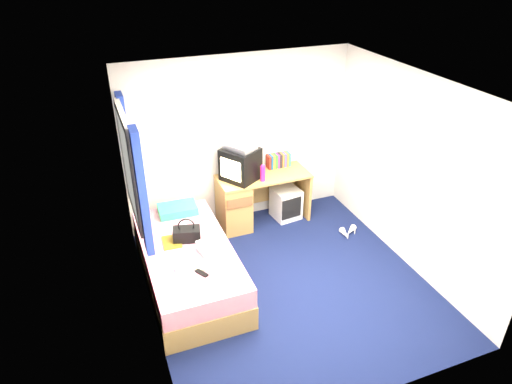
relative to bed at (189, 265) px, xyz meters
name	(u,v)px	position (x,y,z in m)	size (l,w,h in m)	color
ground	(287,283)	(1.10, -0.43, -0.27)	(3.40, 3.40, 0.00)	#0C1438
room_shell	(292,177)	(1.10, -0.43, 1.18)	(3.40, 3.40, 3.40)	white
bed	(189,265)	(0.00, 0.00, 0.00)	(1.01, 2.00, 0.54)	tan
pillow	(178,209)	(0.07, 0.77, 0.33)	(0.49, 0.31, 0.11)	teal
desk	(245,199)	(1.08, 1.00, 0.14)	(1.30, 0.55, 0.75)	tan
storage_cube	(286,203)	(1.71, 0.96, -0.04)	(0.37, 0.37, 0.46)	white
crt_tv	(240,164)	(1.02, 1.00, 0.71)	(0.59, 0.60, 0.45)	black
vcr	(240,146)	(1.02, 1.01, 0.97)	(0.40, 0.28, 0.08)	silver
book_row	(278,160)	(1.66, 1.17, 0.58)	(0.34, 0.13, 0.20)	maroon
picture_frame	(287,160)	(1.81, 1.18, 0.55)	(0.02, 0.12, 0.14)	black
pink_water_bottle	(263,174)	(1.28, 0.84, 0.59)	(0.07, 0.07, 0.22)	#DD1F7D
aerosol_can	(250,168)	(1.19, 1.09, 0.58)	(0.05, 0.05, 0.19)	white
handbag	(187,234)	(0.04, 0.13, 0.36)	(0.35, 0.25, 0.30)	black
towel	(212,246)	(0.26, -0.16, 0.32)	(0.30, 0.25, 0.10)	white
magazine	(172,242)	(-0.15, 0.15, 0.28)	(0.21, 0.28, 0.01)	yellow
water_bottle	(182,264)	(-0.13, -0.35, 0.31)	(0.07, 0.07, 0.20)	silver
colour_swatch_fan	(200,269)	(0.04, -0.45, 0.28)	(0.22, 0.06, 0.01)	yellow
remote_control	(202,273)	(0.03, -0.53, 0.28)	(0.05, 0.16, 0.02)	black
window_assembly	(132,168)	(-0.45, 0.47, 1.15)	(0.11, 1.42, 1.40)	silver
white_heels	(348,232)	(2.32, 0.20, -0.23)	(0.29, 0.26, 0.09)	white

